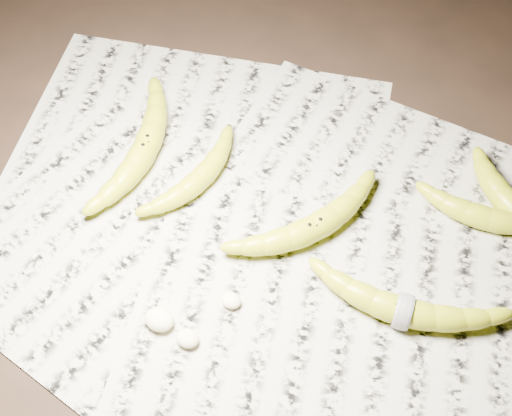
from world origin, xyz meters
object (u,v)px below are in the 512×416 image
at_px(banana_upper_a, 490,218).
at_px(banana_center, 313,227).
at_px(banana_left_b, 199,178).
at_px(banana_left_a, 145,147).
at_px(banana_taped, 403,310).

bearing_deg(banana_upper_a, banana_center, -159.16).
distance_m(banana_left_b, banana_center, 0.18).
bearing_deg(banana_left_a, banana_taped, -110.13).
bearing_deg(banana_left_b, banana_left_a, 95.44).
bearing_deg(banana_taped, banana_left_b, 159.31).
xyz_separation_m(banana_left_a, banana_center, (0.28, -0.04, -0.00)).
distance_m(banana_left_a, banana_upper_a, 0.51).
relative_size(banana_left_b, banana_center, 0.80).
bearing_deg(banana_left_b, banana_center, -79.03).
bearing_deg(banana_taped, banana_left_a, 160.31).
height_order(banana_left_a, banana_left_b, banana_left_a).
distance_m(banana_left_b, banana_taped, 0.34).
relative_size(banana_taped, banana_upper_a, 1.28).
bearing_deg(banana_upper_a, banana_left_a, -177.18).
height_order(banana_left_a, banana_center, banana_left_a).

